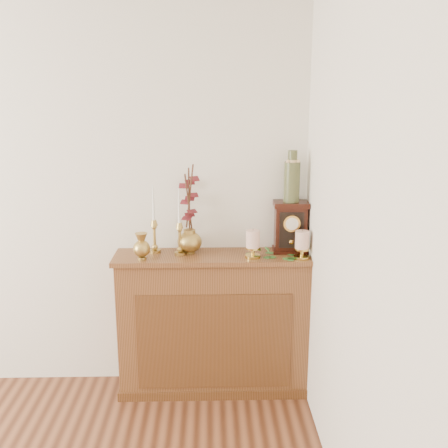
{
  "coord_description": "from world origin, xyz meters",
  "views": [
    {
      "loc": [
        1.39,
        -1.04,
        1.92
      ],
      "look_at": [
        1.47,
        2.05,
        1.14
      ],
      "focal_mm": 42.0,
      "sensor_mm": 36.0,
      "label": 1
    }
  ],
  "objects_px": {
    "candlestick_left": "(154,231)",
    "candlestick_center": "(180,233)",
    "ceramic_vase": "(292,179)",
    "ginger_jar": "(190,212)",
    "bud_vase": "(142,247)",
    "mantel_clock": "(290,227)"
  },
  "relations": [
    {
      "from": "candlestick_left",
      "to": "ceramic_vase",
      "type": "bearing_deg",
      "value": 0.18
    },
    {
      "from": "candlestick_left",
      "to": "ginger_jar",
      "type": "bearing_deg",
      "value": 7.21
    },
    {
      "from": "bud_vase",
      "to": "ginger_jar",
      "type": "bearing_deg",
      "value": 31.6
    },
    {
      "from": "candlestick_center",
      "to": "ceramic_vase",
      "type": "bearing_deg",
      "value": 4.22
    },
    {
      "from": "candlestick_center",
      "to": "ginger_jar",
      "type": "height_order",
      "value": "ginger_jar"
    },
    {
      "from": "candlestick_center",
      "to": "ceramic_vase",
      "type": "relative_size",
      "value": 1.32
    },
    {
      "from": "candlestick_left",
      "to": "mantel_clock",
      "type": "distance_m",
      "value": 0.86
    },
    {
      "from": "candlestick_left",
      "to": "mantel_clock",
      "type": "height_order",
      "value": "candlestick_left"
    },
    {
      "from": "bud_vase",
      "to": "ceramic_vase",
      "type": "bearing_deg",
      "value": 9.25
    },
    {
      "from": "ginger_jar",
      "to": "mantel_clock",
      "type": "xyz_separation_m",
      "value": [
        0.64,
        -0.03,
        -0.1
      ]
    },
    {
      "from": "candlestick_left",
      "to": "ceramic_vase",
      "type": "height_order",
      "value": "ceramic_vase"
    },
    {
      "from": "ginger_jar",
      "to": "ceramic_vase",
      "type": "xyz_separation_m",
      "value": [
        0.64,
        -0.03,
        0.21
      ]
    },
    {
      "from": "candlestick_center",
      "to": "ginger_jar",
      "type": "distance_m",
      "value": 0.15
    },
    {
      "from": "mantel_clock",
      "to": "ginger_jar",
      "type": "bearing_deg",
      "value": 179.34
    },
    {
      "from": "candlestick_center",
      "to": "ginger_jar",
      "type": "bearing_deg",
      "value": 51.67
    },
    {
      "from": "bud_vase",
      "to": "ceramic_vase",
      "type": "height_order",
      "value": "ceramic_vase"
    },
    {
      "from": "candlestick_left",
      "to": "bud_vase",
      "type": "height_order",
      "value": "candlestick_left"
    },
    {
      "from": "candlestick_left",
      "to": "candlestick_center",
      "type": "height_order",
      "value": "candlestick_left"
    },
    {
      "from": "ginger_jar",
      "to": "ceramic_vase",
      "type": "bearing_deg",
      "value": -2.28
    },
    {
      "from": "mantel_clock",
      "to": "ceramic_vase",
      "type": "xyz_separation_m",
      "value": [
        0.0,
        0.0,
        0.31
      ]
    },
    {
      "from": "bud_vase",
      "to": "ginger_jar",
      "type": "relative_size",
      "value": 0.29
    },
    {
      "from": "bud_vase",
      "to": "candlestick_center",
      "type": "bearing_deg",
      "value": 23.72
    }
  ]
}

